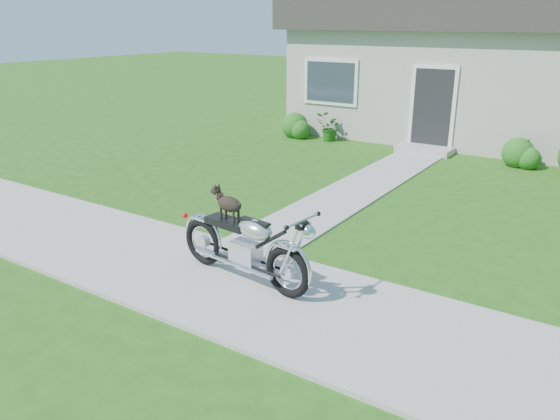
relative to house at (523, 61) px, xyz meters
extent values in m
plane|color=#235114|center=(0.00, -11.99, -2.16)|extent=(80.00, 80.00, 0.00)
cube|color=#9E9B93|center=(0.00, -11.99, -2.14)|extent=(24.00, 2.20, 0.04)
cube|color=#9E9B93|center=(-1.50, -6.99, -2.14)|extent=(1.20, 8.00, 0.03)
cube|color=beige|center=(0.00, 0.01, -0.66)|extent=(12.00, 6.00, 3.00)
cube|color=#2D2B28|center=(0.00, 0.01, 1.34)|extent=(12.60, 6.60, 1.00)
cube|color=black|center=(-1.50, -3.02, -1.11)|extent=(1.00, 0.06, 2.10)
cube|color=#9E9B93|center=(-1.50, -3.37, -2.08)|extent=(1.40, 0.70, 0.16)
cube|color=#2D3847|center=(-4.50, -3.02, -0.56)|extent=(1.70, 0.05, 1.30)
sphere|color=#225E19|center=(-5.38, -3.49, -1.83)|extent=(0.77, 0.77, 0.77)
sphere|color=#225E19|center=(0.79, -3.49, -1.85)|extent=(0.73, 0.73, 0.73)
imported|color=#1D5015|center=(-4.28, -3.44, -1.77)|extent=(0.90, 0.92, 0.77)
imported|color=#2D641B|center=(0.90, -3.44, -1.82)|extent=(0.44, 0.44, 0.67)
torus|color=black|center=(-0.22, -11.95, -1.78)|extent=(0.68, 0.18, 0.67)
torus|color=black|center=(-1.71, -11.79, -1.78)|extent=(0.68, 0.18, 0.67)
cube|color=silver|center=(-0.91, -11.88, -1.73)|extent=(0.42, 0.28, 0.30)
ellipsoid|color=silver|center=(-0.74, -11.89, -1.36)|extent=(0.54, 0.34, 0.26)
cube|color=black|center=(-1.21, -11.84, -1.38)|extent=(0.67, 0.33, 0.09)
cube|color=silver|center=(-0.22, -11.95, -1.44)|extent=(0.31, 0.17, 0.03)
cube|color=silver|center=(-1.71, -11.79, -1.44)|extent=(0.31, 0.17, 0.03)
cylinder|color=silver|center=(0.00, -11.98, -1.06)|extent=(0.09, 0.60, 0.03)
sphere|color=silver|center=(0.08, -11.99, -1.18)|extent=(0.19, 0.19, 0.17)
cylinder|color=silver|center=(-0.93, -12.00, -1.86)|extent=(1.10, 0.18, 0.06)
ellipsoid|color=black|center=(-1.18, -11.85, -1.12)|extent=(0.40, 0.22, 0.20)
sphere|color=black|center=(-1.42, -11.82, -0.98)|extent=(0.14, 0.14, 0.13)
cylinder|color=black|center=(-1.29, -11.79, -1.26)|extent=(0.04, 0.04, 0.16)
cylinder|color=black|center=(-1.30, -11.88, -1.26)|extent=(0.04, 0.04, 0.16)
cylinder|color=black|center=(-1.06, -11.81, -1.26)|extent=(0.04, 0.04, 0.16)
cylinder|color=black|center=(-1.07, -11.90, -1.26)|extent=(0.04, 0.04, 0.16)
torus|color=#A92D32|center=(-1.36, -11.83, -1.04)|extent=(0.07, 0.11, 0.10)
camera|label=1|loc=(3.01, -17.02, 1.12)|focal=35.00mm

